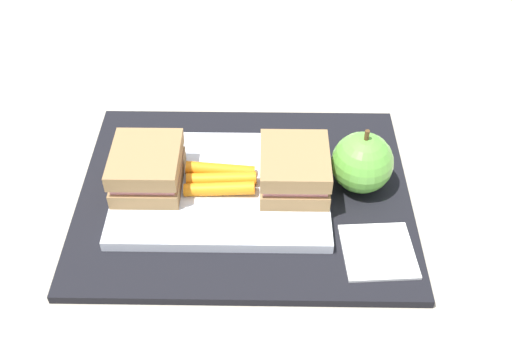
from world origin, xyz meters
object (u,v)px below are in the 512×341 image
at_px(sandwich_half_left, 147,168).
at_px(carrot_sticks_bundle, 220,179).
at_px(food_tray, 222,187).
at_px(apple, 362,163).
at_px(paper_napkin, 378,251).
at_px(sandwich_half_right, 294,170).

relative_size(sandwich_half_left, carrot_sticks_bundle, 1.02).
xyz_separation_m(food_tray, carrot_sticks_bundle, (-0.00, -0.00, 0.01)).
xyz_separation_m(food_tray, sandwich_half_left, (-0.08, 0.00, 0.03)).
bearing_deg(apple, carrot_sticks_bundle, -175.33).
xyz_separation_m(sandwich_half_left, paper_napkin, (0.24, -0.08, -0.03)).
distance_m(sandwich_half_right, paper_napkin, 0.12).
xyz_separation_m(food_tray, paper_napkin, (0.16, -0.08, -0.00)).
xyz_separation_m(carrot_sticks_bundle, paper_napkin, (0.16, -0.08, -0.02)).
height_order(food_tray, paper_napkin, food_tray).
relative_size(sandwich_half_left, apple, 1.03).
bearing_deg(food_tray, carrot_sticks_bundle, -174.84).
relative_size(sandwich_half_right, apple, 1.03).
height_order(sandwich_half_left, paper_napkin, sandwich_half_left).
bearing_deg(sandwich_half_right, carrot_sticks_bundle, -179.95).
bearing_deg(carrot_sticks_bundle, paper_napkin, -27.07).
bearing_deg(sandwich_half_left, food_tray, 0.00).
bearing_deg(paper_napkin, apple, 95.41).
bearing_deg(food_tray, apple, 4.67).
xyz_separation_m(food_tray, apple, (0.15, 0.01, 0.03)).
relative_size(carrot_sticks_bundle, apple, 1.00).
distance_m(sandwich_half_right, apple, 0.07).
height_order(carrot_sticks_bundle, paper_napkin, carrot_sticks_bundle).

